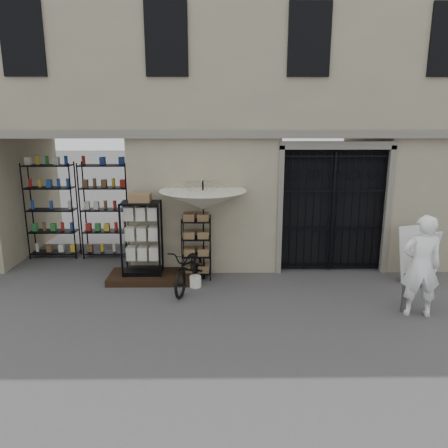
{
  "coord_description": "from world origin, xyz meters",
  "views": [
    {
      "loc": [
        -0.91,
        -7.82,
        3.64
      ],
      "look_at": [
        -0.8,
        1.4,
        1.35
      ],
      "focal_mm": 35.0,
      "sensor_mm": 36.0,
      "label": 1
    }
  ],
  "objects_px": {
    "white_bucket": "(195,281)",
    "bicycle": "(190,288)",
    "display_cabinet": "(142,242)",
    "steel_bollard": "(406,293)",
    "easel_sign": "(417,256)",
    "market_umbrella": "(203,195)",
    "shopkeeper": "(415,314)",
    "wire_rack": "(197,248)"
  },
  "relations": [
    {
      "from": "shopkeeper",
      "to": "white_bucket",
      "type": "bearing_deg",
      "value": -10.44
    },
    {
      "from": "wire_rack",
      "to": "market_umbrella",
      "type": "bearing_deg",
      "value": -6.93
    },
    {
      "from": "wire_rack",
      "to": "shopkeeper",
      "type": "height_order",
      "value": "wire_rack"
    },
    {
      "from": "shopkeeper",
      "to": "easel_sign",
      "type": "bearing_deg",
      "value": -104.6
    },
    {
      "from": "steel_bollard",
      "to": "easel_sign",
      "type": "distance_m",
      "value": 1.67
    },
    {
      "from": "wire_rack",
      "to": "display_cabinet",
      "type": "bearing_deg",
      "value": -152.03
    },
    {
      "from": "market_umbrella",
      "to": "white_bucket",
      "type": "distance_m",
      "value": 1.91
    },
    {
      "from": "steel_bollard",
      "to": "easel_sign",
      "type": "height_order",
      "value": "easel_sign"
    },
    {
      "from": "market_umbrella",
      "to": "shopkeeper",
      "type": "height_order",
      "value": "market_umbrella"
    },
    {
      "from": "easel_sign",
      "to": "market_umbrella",
      "type": "bearing_deg",
      "value": 158.95
    },
    {
      "from": "market_umbrella",
      "to": "bicycle",
      "type": "relative_size",
      "value": 1.55
    },
    {
      "from": "white_bucket",
      "to": "easel_sign",
      "type": "height_order",
      "value": "easel_sign"
    },
    {
      "from": "white_bucket",
      "to": "display_cabinet",
      "type": "bearing_deg",
      "value": 159.16
    },
    {
      "from": "white_bucket",
      "to": "easel_sign",
      "type": "distance_m",
      "value": 4.91
    },
    {
      "from": "white_bucket",
      "to": "easel_sign",
      "type": "bearing_deg",
      "value": 1.56
    },
    {
      "from": "display_cabinet",
      "to": "wire_rack",
      "type": "xyz_separation_m",
      "value": [
        1.21,
        0.12,
        -0.19
      ]
    },
    {
      "from": "white_bucket",
      "to": "steel_bollard",
      "type": "xyz_separation_m",
      "value": [
        4.06,
        -1.3,
        0.26
      ]
    },
    {
      "from": "steel_bollard",
      "to": "shopkeeper",
      "type": "relative_size",
      "value": 0.39
    },
    {
      "from": "market_umbrella",
      "to": "white_bucket",
      "type": "height_order",
      "value": "market_umbrella"
    },
    {
      "from": "bicycle",
      "to": "easel_sign",
      "type": "relative_size",
      "value": 1.42
    },
    {
      "from": "display_cabinet",
      "to": "shopkeeper",
      "type": "distance_m",
      "value": 5.82
    },
    {
      "from": "bicycle",
      "to": "market_umbrella",
      "type": "bearing_deg",
      "value": 76.54
    },
    {
      "from": "wire_rack",
      "to": "shopkeeper",
      "type": "distance_m",
      "value": 4.72
    },
    {
      "from": "white_bucket",
      "to": "shopkeeper",
      "type": "height_order",
      "value": "white_bucket"
    },
    {
      "from": "steel_bollard",
      "to": "display_cabinet",
      "type": "bearing_deg",
      "value": 161.57
    },
    {
      "from": "display_cabinet",
      "to": "steel_bollard",
      "type": "distance_m",
      "value": 5.58
    },
    {
      "from": "wire_rack",
      "to": "steel_bollard",
      "type": "height_order",
      "value": "wire_rack"
    },
    {
      "from": "market_umbrella",
      "to": "shopkeeper",
      "type": "bearing_deg",
      "value": -25.25
    },
    {
      "from": "white_bucket",
      "to": "bicycle",
      "type": "distance_m",
      "value": 0.18
    },
    {
      "from": "market_umbrella",
      "to": "bicycle",
      "type": "xyz_separation_m",
      "value": [
        -0.29,
        -0.55,
        -1.96
      ]
    },
    {
      "from": "bicycle",
      "to": "white_bucket",
      "type": "bearing_deg",
      "value": 43.99
    },
    {
      "from": "display_cabinet",
      "to": "white_bucket",
      "type": "relative_size",
      "value": 7.05
    },
    {
      "from": "steel_bollard",
      "to": "shopkeeper",
      "type": "height_order",
      "value": "steel_bollard"
    },
    {
      "from": "white_bucket",
      "to": "easel_sign",
      "type": "xyz_separation_m",
      "value": [
        4.88,
        0.13,
        0.52
      ]
    },
    {
      "from": "display_cabinet",
      "to": "wire_rack",
      "type": "bearing_deg",
      "value": 14.12
    },
    {
      "from": "shopkeeper",
      "to": "steel_bollard",
      "type": "bearing_deg",
      "value": -30.78
    },
    {
      "from": "display_cabinet",
      "to": "steel_bollard",
      "type": "height_order",
      "value": "display_cabinet"
    },
    {
      "from": "display_cabinet",
      "to": "white_bucket",
      "type": "xyz_separation_m",
      "value": [
        1.21,
        -0.46,
        -0.77
      ]
    },
    {
      "from": "display_cabinet",
      "to": "market_umbrella",
      "type": "xyz_separation_m",
      "value": [
        1.38,
        0.02,
        1.06
      ]
    },
    {
      "from": "shopkeeper",
      "to": "easel_sign",
      "type": "xyz_separation_m",
      "value": [
        0.66,
        1.56,
        0.64
      ]
    },
    {
      "from": "bicycle",
      "to": "shopkeeper",
      "type": "bearing_deg",
      "value": -3.37
    },
    {
      "from": "market_umbrella",
      "to": "easel_sign",
      "type": "bearing_deg",
      "value": -4.25
    }
  ]
}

